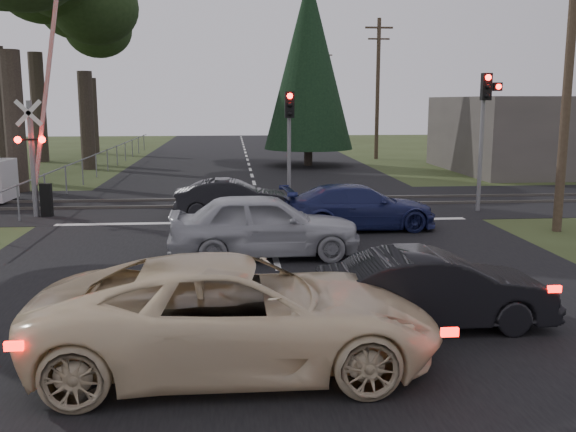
{
  "coord_description": "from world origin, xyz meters",
  "views": [
    {
      "loc": [
        -1.02,
        -11.76,
        3.78
      ],
      "look_at": [
        0.19,
        1.99,
        1.3
      ],
      "focal_mm": 40.0,
      "sensor_mm": 36.0,
      "label": 1
    }
  ],
  "objects": [
    {
      "name": "crossing_signal",
      "position": [
        -7.27,
        9.79,
        2.06
      ],
      "size": [
        1.62,
        0.38,
        6.96
      ],
      "color": "slate",
      "rests_on": "ground"
    },
    {
      "name": "silver_car",
      "position": [
        -0.25,
        3.6,
        0.79
      ],
      "size": [
        4.71,
        2.0,
        1.59
      ],
      "primitive_type": "imported",
      "rotation": [
        0.0,
        0.0,
        1.6
      ],
      "color": "#A2A3A9",
      "rests_on": "ground"
    },
    {
      "name": "conifer_tree",
      "position": [
        3.5,
        26.0,
        5.99
      ],
      "size": [
        5.2,
        5.2,
        11.0
      ],
      "color": "#473D33",
      "rests_on": "ground"
    },
    {
      "name": "utility_pole_far",
      "position": [
        8.5,
        55.0,
        4.73
      ],
      "size": [
        1.8,
        0.26,
        9.0
      ],
      "color": "#4C3D2D",
      "rests_on": "ground"
    },
    {
      "name": "dark_hatchback",
      "position": [
        2.36,
        -1.61,
        0.65
      ],
      "size": [
        3.94,
        1.41,
        1.29
      ],
      "primitive_type": "imported",
      "rotation": [
        0.0,
        0.0,
        1.58
      ],
      "color": "black",
      "rests_on": "ground"
    },
    {
      "name": "traffic_signal_right",
      "position": [
        7.55,
        9.47,
        3.31
      ],
      "size": [
        0.68,
        0.48,
        4.7
      ],
      "color": "slate",
      "rests_on": "ground"
    },
    {
      "name": "rail_near",
      "position": [
        0.0,
        11.2,
        0.05
      ],
      "size": [
        120.0,
        0.12,
        0.1
      ],
      "primitive_type": "cube",
      "color": "#59544C",
      "rests_on": "ground"
    },
    {
      "name": "euc_tree_e",
      "position": [
        -11.0,
        36.0,
        9.51
      ],
      "size": [
        6.0,
        6.0,
        13.2
      ],
      "color": "#473D33",
      "rests_on": "ground"
    },
    {
      "name": "cream_coupe",
      "position": [
        -0.98,
        -3.03,
        0.8
      ],
      "size": [
        5.74,
        2.67,
        1.59
      ],
      "primitive_type": "imported",
      "rotation": [
        0.0,
        0.0,
        1.58
      ],
      "color": "beige",
      "rests_on": "ground"
    },
    {
      "name": "road",
      "position": [
        0.0,
        10.0,
        0.01
      ],
      "size": [
        14.0,
        100.0,
        0.01
      ],
      "primitive_type": "cube",
      "color": "black",
      "rests_on": "ground"
    },
    {
      "name": "stop_line",
      "position": [
        0.0,
        8.2,
        0.01
      ],
      "size": [
        13.0,
        0.35,
        0.0
      ],
      "primitive_type": "cube",
      "color": "silver",
      "rests_on": "ground"
    },
    {
      "name": "blue_sedan",
      "position": [
        2.72,
        6.77,
        0.67
      ],
      "size": [
        4.72,
        2.2,
        1.33
      ],
      "primitive_type": "imported",
      "rotation": [
        0.0,
        0.0,
        1.64
      ],
      "color": "navy",
      "rests_on": "ground"
    },
    {
      "name": "ground",
      "position": [
        0.0,
        0.0,
        0.0
      ],
      "size": [
        120.0,
        120.0,
        0.0
      ],
      "primitive_type": "plane",
      "color": "#313B1B",
      "rests_on": "ground"
    },
    {
      "name": "rail_far",
      "position": [
        0.0,
        12.8,
        0.05
      ],
      "size": [
        120.0,
        0.12,
        0.1
      ],
      "primitive_type": "cube",
      "color": "#59544C",
      "rests_on": "ground"
    },
    {
      "name": "utility_pole_near",
      "position": [
        8.5,
        6.0,
        4.73
      ],
      "size": [
        1.8,
        0.26,
        9.0
      ],
      "color": "#4C3D2D",
      "rests_on": "ground"
    },
    {
      "name": "traffic_signal_center",
      "position": [
        1.0,
        10.68,
        2.81
      ],
      "size": [
        0.32,
        0.48,
        4.1
      ],
      "color": "slate",
      "rests_on": "ground"
    },
    {
      "name": "dark_car_far",
      "position": [
        -1.03,
        9.22,
        0.62
      ],
      "size": [
        3.74,
        1.31,
        1.23
      ],
      "primitive_type": "imported",
      "rotation": [
        0.0,
        0.0,
        1.57
      ],
      "color": "black",
      "rests_on": "ground"
    },
    {
      "name": "fence_left",
      "position": [
        -7.8,
        22.5,
        0.0
      ],
      "size": [
        0.1,
        36.0,
        1.2
      ],
      "primitive_type": null,
      "color": "slate",
      "rests_on": "ground"
    },
    {
      "name": "rail_corridor",
      "position": [
        0.0,
        12.0,
        0.01
      ],
      "size": [
        120.0,
        8.0,
        0.01
      ],
      "primitive_type": "cube",
      "color": "black",
      "rests_on": "ground"
    },
    {
      "name": "utility_pole_mid",
      "position": [
        8.5,
        30.0,
        4.73
      ],
      "size": [
        1.8,
        0.26,
        9.0
      ],
      "color": "#4C3D2D",
      "rests_on": "ground"
    }
  ]
}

